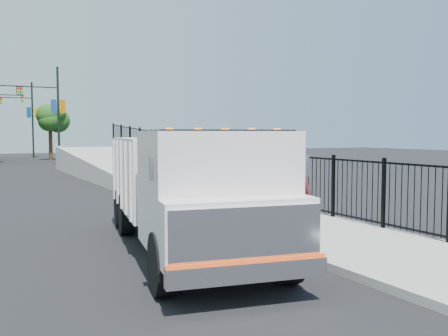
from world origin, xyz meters
name	(u,v)px	position (x,y,z in m)	size (l,w,h in m)	color
ground	(270,247)	(0.00, 0.00, 0.00)	(120.00, 120.00, 0.00)	black
sidewalk	(397,253)	(1.93, -2.00, 0.06)	(3.55, 12.00, 0.12)	#9E998E
curb	(326,263)	(0.00, -2.00, 0.08)	(0.30, 12.00, 0.16)	#ADAAA3
ramp	(139,182)	(2.12, 16.00, 0.00)	(3.95, 24.00, 1.70)	#9E998E
iron_fence	(194,169)	(3.55, 12.00, 0.90)	(0.10, 28.00, 1.80)	black
truck	(189,184)	(-1.87, 0.36, 1.52)	(3.88, 8.19, 2.70)	black
worker	(301,197)	(0.94, 0.06, 1.09)	(0.70, 0.46, 1.93)	#57151D
debris	(270,224)	(1.13, 1.71, 0.16)	(0.29, 0.29, 0.07)	silver
light_pole_1	(54,112)	(0.65, 33.01, 4.36)	(3.78, 0.22, 8.00)	black
light_pole_3	(29,117)	(0.36, 46.86, 4.36)	(3.78, 0.22, 8.00)	black
tree_1	(50,120)	(1.60, 41.45, 3.90)	(2.13, 2.13, 5.06)	#382314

